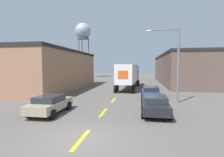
{
  "coord_description": "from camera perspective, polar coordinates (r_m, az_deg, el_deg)",
  "views": [
    {
      "loc": [
        2.79,
        -7.79,
        3.5
      ],
      "look_at": [
        -0.58,
        12.66,
        2.09
      ],
      "focal_mm": 28.0,
      "sensor_mm": 36.0,
      "label": 1
    }
  ],
  "objects": [
    {
      "name": "parked_car_right_mid",
      "position": [
        19.1,
        12.49,
        -4.51
      ],
      "size": [
        2.0,
        4.22,
        1.37
      ],
      "color": "navy",
      "rests_on": "ground_plane"
    },
    {
      "name": "parked_car_right_near",
      "position": [
        13.32,
        13.87,
        -8.18
      ],
      "size": [
        2.0,
        4.22,
        1.37
      ],
      "color": "black",
      "rests_on": "ground_plane"
    },
    {
      "name": "warehouse_right",
      "position": [
        39.95,
        24.48,
        2.86
      ],
      "size": [
        12.68,
        26.91,
        6.03
      ],
      "color": "brown",
      "rests_on": "ground_plane"
    },
    {
      "name": "road_centerline",
      "position": [
        13.61,
        -2.84,
        -10.98
      ],
      "size": [
        0.2,
        12.57,
        0.01
      ],
      "color": "gold",
      "rests_on": "ground_plane"
    },
    {
      "name": "ground_plane",
      "position": [
        8.98,
        -10.08,
        -19.08
      ],
      "size": [
        160.0,
        160.0,
        0.0
      ],
      "primitive_type": "plane",
      "color": "#56514C"
    },
    {
      "name": "semi_truck",
      "position": [
        28.47,
        5.6,
        1.46
      ],
      "size": [
        3.25,
        12.74,
        3.81
      ],
      "rotation": [
        0.0,
        0.0,
        -0.06
      ],
      "color": "black",
      "rests_on": "ground_plane"
    },
    {
      "name": "parked_car_left_near",
      "position": [
        13.93,
        -19.52,
        -7.77
      ],
      "size": [
        2.0,
        4.22,
        1.37
      ],
      "color": "tan",
      "rests_on": "ground_plane"
    },
    {
      "name": "water_tower",
      "position": [
        59.06,
        -9.45,
        14.79
      ],
      "size": [
        5.1,
        5.1,
        17.53
      ],
      "color": "#47474C",
      "rests_on": "ground_plane"
    },
    {
      "name": "warehouse_left",
      "position": [
        29.54,
        -20.06,
        2.7
      ],
      "size": [
        9.74,
        19.49,
        5.99
      ],
      "color": "#9E7051",
      "rests_on": "ground_plane"
    },
    {
      "name": "street_lamp",
      "position": [
        17.9,
        19.48,
        6.19
      ],
      "size": [
        3.19,
        0.32,
        7.18
      ],
      "color": "slate",
      "rests_on": "ground_plane"
    }
  ]
}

